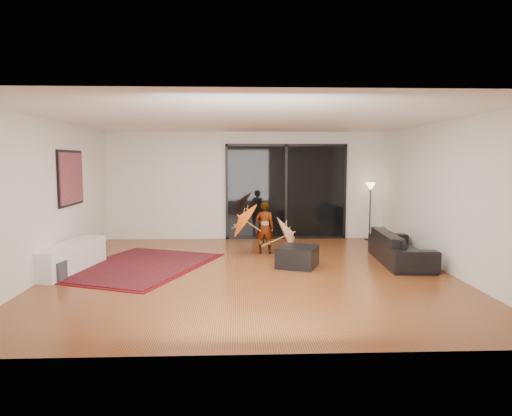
{
  "coord_description": "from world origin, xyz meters",
  "views": [
    {
      "loc": [
        -0.22,
        -8.01,
        2.0
      ],
      "look_at": [
        0.12,
        0.5,
        1.1
      ],
      "focal_mm": 32.0,
      "sensor_mm": 36.0,
      "label": 1
    }
  ],
  "objects": [
    {
      "name": "speaker",
      "position": [
        -3.25,
        -0.5,
        0.16
      ],
      "size": [
        0.31,
        0.31,
        0.33
      ],
      "primitive_type": "cube",
      "rotation": [
        0.0,
        0.0,
        -0.09
      ],
      "color": "#424244",
      "rests_on": "floor"
    },
    {
      "name": "wall_right",
      "position": [
        3.5,
        0.0,
        1.35
      ],
      "size": [
        0.0,
        7.0,
        7.0
      ],
      "primitive_type": "plane",
      "rotation": [
        1.57,
        0.0,
        -1.57
      ],
      "color": "silver",
      "rests_on": "floor"
    },
    {
      "name": "child",
      "position": [
        0.35,
        1.6,
        0.56
      ],
      "size": [
        0.44,
        0.32,
        1.12
      ],
      "primitive_type": "imported",
      "rotation": [
        0.0,
        0.0,
        3.02
      ],
      "color": "#999999",
      "rests_on": "floor"
    },
    {
      "name": "media_console",
      "position": [
        -3.25,
        0.17,
        0.25
      ],
      "size": [
        0.79,
        1.89,
        0.51
      ],
      "primitive_type": "cube",
      "rotation": [
        0.0,
        0.0,
        -0.19
      ],
      "color": "white",
      "rests_on": "floor"
    },
    {
      "name": "ottoman",
      "position": [
        0.89,
        0.35,
        0.2
      ],
      "size": [
        0.89,
        0.89,
        0.39
      ],
      "primitive_type": "cube",
      "rotation": [
        0.0,
        0.0,
        -0.39
      ],
      "color": "black",
      "rests_on": "floor"
    },
    {
      "name": "parasol_orange",
      "position": [
        -0.2,
        1.55,
        0.73
      ],
      "size": [
        0.62,
        0.84,
        0.88
      ],
      "rotation": [
        0.0,
        -0.96,
        0.0
      ],
      "color": "#DF4F0B",
      "rests_on": "child"
    },
    {
      "name": "wall_back",
      "position": [
        0.0,
        3.5,
        1.35
      ],
      "size": [
        7.0,
        0.0,
        7.0
      ],
      "primitive_type": "plane",
      "rotation": [
        1.57,
        0.0,
        0.0
      ],
      "color": "silver",
      "rests_on": "floor"
    },
    {
      "name": "floor_lamp",
      "position": [
        3.1,
        3.25,
        1.13
      ],
      "size": [
        0.25,
        0.25,
        1.44
      ],
      "color": "black",
      "rests_on": "floor"
    },
    {
      "name": "floor",
      "position": [
        0.0,
        0.0,
        0.0
      ],
      "size": [
        7.0,
        7.0,
        0.0
      ],
      "primitive_type": "plane",
      "color": "brown",
      "rests_on": "ground"
    },
    {
      "name": "painting",
      "position": [
        -3.46,
        1.0,
        1.65
      ],
      "size": [
        0.04,
        1.28,
        1.08
      ],
      "color": "black",
      "rests_on": "wall_left"
    },
    {
      "name": "wall_front",
      "position": [
        0.0,
        -3.5,
        1.35
      ],
      "size": [
        7.0,
        0.0,
        7.0
      ],
      "primitive_type": "plane",
      "rotation": [
        -1.57,
        0.0,
        0.0
      ],
      "color": "silver",
      "rests_on": "floor"
    },
    {
      "name": "wall_left",
      "position": [
        -3.5,
        0.0,
        1.35
      ],
      "size": [
        0.0,
        7.0,
        7.0
      ],
      "primitive_type": "plane",
      "rotation": [
        1.57,
        0.0,
        1.57
      ],
      "color": "silver",
      "rests_on": "floor"
    },
    {
      "name": "ceiling",
      "position": [
        0.0,
        0.0,
        2.7
      ],
      "size": [
        7.0,
        7.0,
        0.0
      ],
      "primitive_type": "plane",
      "rotation": [
        3.14,
        0.0,
        0.0
      ],
      "color": "white",
      "rests_on": "wall_back"
    },
    {
      "name": "sofa",
      "position": [
        2.95,
        0.63,
        0.3
      ],
      "size": [
        0.94,
        2.12,
        0.61
      ],
      "primitive_type": "imported",
      "rotation": [
        0.0,
        0.0,
        1.51
      ],
      "color": "black",
      "rests_on": "floor"
    },
    {
      "name": "sliding_door",
      "position": [
        1.0,
        3.47,
        1.2
      ],
      "size": [
        3.06,
        0.07,
        2.4
      ],
      "color": "black",
      "rests_on": "wall_back"
    },
    {
      "name": "persian_rug",
      "position": [
        -2.09,
        0.5,
        0.01
      ],
      "size": [
        3.15,
        3.64,
        0.02
      ],
      "rotation": [
        0.0,
        0.0,
        -0.37
      ],
      "color": "#5D080F",
      "rests_on": "floor"
    },
    {
      "name": "parasol_white",
      "position": [
        0.95,
        1.45,
        0.5
      ],
      "size": [
        0.52,
        0.88,
        0.93
      ],
      "rotation": [
        0.0,
        1.16,
        0.0
      ],
      "color": "silver",
      "rests_on": "floor"
    }
  ]
}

